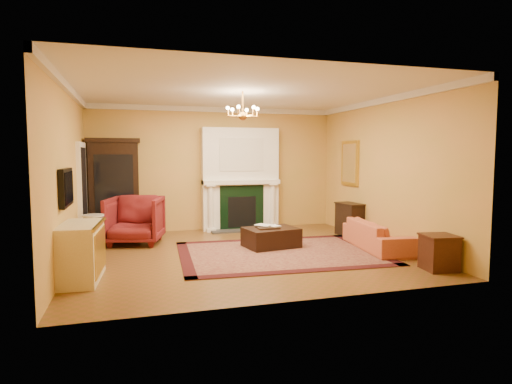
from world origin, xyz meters
name	(u,v)px	position (x,y,z in m)	size (l,w,h in m)	color
floor	(243,254)	(0.00, 0.00, -0.01)	(6.00, 5.50, 0.02)	brown
ceiling	(243,91)	(0.00, 0.00, 3.01)	(6.00, 5.50, 0.02)	silver
wall_back	(215,169)	(0.00, 2.76, 1.50)	(6.00, 0.02, 3.00)	#D2934B
wall_front	(299,183)	(0.00, -2.76, 1.50)	(6.00, 0.02, 3.00)	#D2934B
wall_left	(67,176)	(-3.01, 0.00, 1.50)	(0.02, 5.50, 3.00)	#D2934B
wall_right	(385,172)	(3.01, 0.00, 1.50)	(0.02, 5.50, 3.00)	#D2934B
fireplace	(240,181)	(0.60, 2.57, 1.19)	(1.90, 0.70, 2.50)	white
crown_molding	(231,101)	(0.00, 0.96, 2.94)	(6.00, 5.50, 0.12)	silver
doorway	(83,194)	(-2.95, 1.70, 1.05)	(0.08, 1.05, 2.10)	silver
tv_panel	(66,187)	(-2.95, -0.60, 1.35)	(0.09, 0.95, 0.58)	black
gilt_mirror	(350,163)	(2.97, 1.40, 1.65)	(0.06, 0.76, 1.05)	gold
chandelier	(243,113)	(0.00, 0.00, 2.61)	(0.63, 0.55, 0.53)	#BE8134
oriental_rug	(280,253)	(0.66, -0.21, 0.01)	(3.70, 2.78, 0.01)	#450E18
china_cabinet	(115,190)	(-2.36, 2.49, 1.06)	(1.06, 0.48, 2.12)	black
wingback_armchair	(135,218)	(-1.93, 1.46, 0.54)	(1.06, 0.99, 1.09)	maroon
pedestal_table	(93,231)	(-2.70, 0.86, 0.42)	(0.40, 0.40, 0.72)	black
commode	(80,252)	(-2.73, -1.02, 0.42)	(0.54, 1.13, 0.84)	beige
coral_sofa	(378,230)	(2.63, -0.39, 0.37)	(1.88, 0.55, 0.73)	#C0623C
end_table	(439,253)	(2.72, -2.02, 0.27)	(0.47, 0.47, 0.54)	#37190F
console_table	(350,220)	(2.78, 1.02, 0.36)	(0.37, 0.65, 0.72)	black
leather_ottoman	(271,237)	(0.66, 0.33, 0.20)	(1.01, 0.74, 0.38)	black
ottoman_tray	(268,228)	(0.59, 0.31, 0.41)	(0.42, 0.33, 0.03)	black
book_a	(261,219)	(0.45, 0.35, 0.58)	(0.24, 0.03, 0.32)	gray
book_b	(270,220)	(0.63, 0.31, 0.55)	(0.19, 0.02, 0.26)	gray
topiary_left	(216,170)	(-0.03, 2.53, 1.47)	(0.16, 0.16, 0.44)	tan
topiary_right	(263,169)	(1.17, 2.53, 1.48)	(0.17, 0.17, 0.46)	tan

